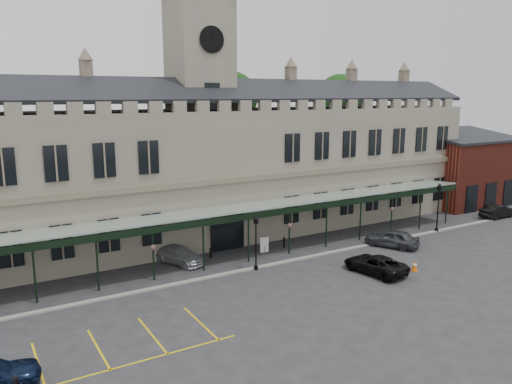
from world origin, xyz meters
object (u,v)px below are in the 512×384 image
lamp_post_right (438,203)px  car_right_a (392,238)px  clock_tower (200,98)px  traffic_cone (415,266)px  lamp_post_mid (256,238)px  sign_board (264,245)px  car_taxi (179,255)px  car_van (375,264)px  car_right_b (498,211)px  station_building (202,170)px

lamp_post_right → car_right_a: 7.94m
clock_tower → lamp_post_right: 25.23m
clock_tower → traffic_cone: (9.98, -17.22, -12.73)m
lamp_post_mid → sign_board: bearing=49.8°
traffic_cone → lamp_post_right: bearing=32.4°
traffic_cone → sign_board: sign_board is taller
sign_board → lamp_post_mid: bearing=-120.6°
car_taxi → lamp_post_right: bearing=-32.4°
traffic_cone → car_taxi: bearing=143.7°
traffic_cone → car_van: car_van is taller
car_van → car_right_b: car_right_b is taller
station_building → car_right_a: 18.42m
sign_board → lamp_post_right: bearing=-0.4°
traffic_cone → car_taxi: size_ratio=0.17×
lamp_post_mid → traffic_cone: size_ratio=5.57×
station_building → car_right_b: (31.00, -10.00, -5.72)m
car_right_a → car_right_b: size_ratio=1.05×
lamp_post_mid → car_van: bearing=-35.5°
clock_tower → car_van: clock_tower is taller
station_building → car_right_a: size_ratio=12.67×
clock_tower → car_right_b: (31.00, -10.08, -12.37)m
lamp_post_right → car_van: lamp_post_right is taller
station_building → lamp_post_mid: size_ratio=13.78×
sign_board → car_van: size_ratio=0.26×
car_van → car_right_a: car_right_a is taller
clock_tower → lamp_post_mid: 15.02m
lamp_post_right → sign_board: bearing=170.1°
clock_tower → car_right_b: bearing=-18.0°
station_building → car_van: 18.32m
lamp_post_mid → sign_board: 4.81m
station_building → clock_tower: clock_tower is taller
lamp_post_right → car_right_b: lamp_post_right is taller
lamp_post_mid → car_right_a: bearing=-4.8°
station_building → car_right_a: bearing=-42.1°
lamp_post_right → car_right_b: bearing=2.4°
station_building → sign_board: station_building is taller
traffic_cone → car_van: 3.23m
sign_board → car_taxi: 7.50m
lamp_post_mid → lamp_post_right: lamp_post_right is taller
lamp_post_right → traffic_cone: 12.76m
traffic_cone → sign_board: size_ratio=0.60×
lamp_post_right → car_taxi: bearing=170.4°
clock_tower → sign_board: (2.41, -7.34, -12.47)m
lamp_post_mid → car_taxi: bearing=135.5°
clock_tower → car_van: size_ratio=4.91×
station_building → car_van: bearing=-66.3°
lamp_post_right → clock_tower: bearing=152.9°
station_building → traffic_cone: bearing=-59.8°
car_taxi → car_van: 15.49m
station_building → traffic_cone: size_ratio=76.78×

